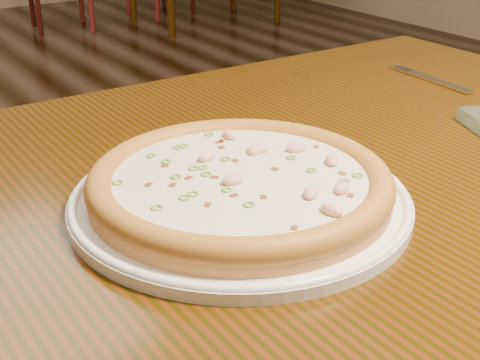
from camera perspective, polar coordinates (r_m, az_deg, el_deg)
ground at (r=1.72m, az=-14.04°, el=-14.29°), size 9.00×9.00×0.00m
hero_table at (r=0.84m, az=4.90°, el=-4.81°), size 1.20×0.80×0.75m
plate at (r=0.69m, az=0.00°, el=-1.60°), size 0.35×0.35×0.02m
pizza at (r=0.68m, az=0.02°, el=-0.22°), size 0.31×0.31×0.03m
fork at (r=1.15m, az=16.13°, el=8.23°), size 0.03×0.18×0.00m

